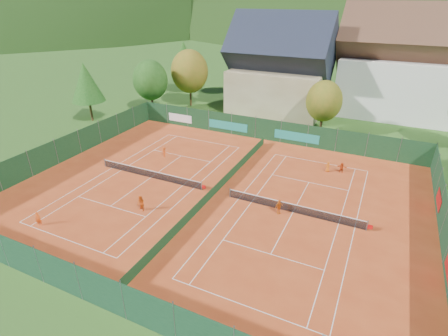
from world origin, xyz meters
TOP-DOWN VIEW (x-y plane):
  - ground at (0.00, 0.00)m, footprint 600.00×600.00m
  - clay_pad at (0.00, 0.00)m, footprint 40.00×32.00m
  - court_markings_left at (-8.00, 0.00)m, footprint 11.03×23.83m
  - court_markings_right at (8.00, 0.00)m, footprint 11.03×23.83m
  - tennis_net_left at (-7.85, 0.00)m, footprint 13.30×0.10m
  - tennis_net_right at (8.15, 0.00)m, footprint 13.30×0.10m
  - court_divider at (0.00, 0.00)m, footprint 0.03×28.80m
  - fence_north at (-0.46, 15.99)m, footprint 40.00×0.10m
  - fence_south at (0.00, -16.00)m, footprint 40.00×0.04m
  - fence_west at (-20.00, 0.00)m, footprint 0.04×32.00m
  - fence_east at (20.00, 0.05)m, footprint 0.09×32.00m
  - chalet at (-3.00, 30.00)m, footprint 16.20×12.00m
  - hotel_block_a at (16.00, 36.00)m, footprint 21.60×11.00m
  - tree_west_front at (-22.00, 20.00)m, footprint 5.72×5.72m
  - tree_west_mid at (-18.00, 26.00)m, footprint 6.44×6.44m
  - tree_west_back at (-24.00, 34.00)m, footprint 5.60×5.60m
  - tree_center at (6.00, 22.00)m, footprint 5.01×5.01m
  - tree_west_side at (-28.00, 12.00)m, footprint 5.04×5.04m
  - mountain_backdrop at (28.54, 233.48)m, footprint 820.00×530.00m
  - loose_ball_0 at (-11.39, -4.74)m, footprint 0.07×0.07m
  - loose_ball_1 at (2.47, -10.33)m, footprint 0.07×0.07m
  - player_left_near at (-11.48, -11.39)m, footprint 0.58×0.54m
  - player_left_mid at (-4.85, -5.72)m, footprint 0.89×0.77m
  - player_left_far at (-9.69, 5.27)m, footprint 0.88×0.57m
  - player_right_near at (6.83, -0.70)m, footprint 0.76×0.91m
  - player_right_far_a at (9.30, 9.82)m, footprint 0.69×0.54m
  - player_right_far_b at (10.74, 10.32)m, footprint 1.15×0.41m

SIDE VIEW (x-z plane):
  - mountain_backdrop at x=28.54m, z-range -160.64..81.36m
  - ground at x=0.00m, z-range -0.02..-0.02m
  - clay_pad at x=0.00m, z-range 0.00..0.01m
  - court_markings_left at x=-8.00m, z-range 0.01..0.01m
  - court_markings_right at x=8.00m, z-range 0.01..0.01m
  - loose_ball_0 at x=-11.39m, z-range 0.00..0.07m
  - loose_ball_1 at x=2.47m, z-range 0.00..0.07m
  - court_divider at x=0.00m, z-range 0.00..1.00m
  - tennis_net_left at x=-7.85m, z-range 0.00..1.02m
  - tennis_net_right at x=8.15m, z-range 0.00..1.02m
  - player_right_far_b at x=10.74m, z-range 0.00..1.22m
  - player_right_far_a at x=9.30m, z-range 0.00..1.24m
  - player_left_far at x=-9.69m, z-range 0.00..1.29m
  - player_left_near at x=-11.48m, z-range 0.00..1.32m
  - player_right_near at x=6.83m, z-range 0.00..1.45m
  - player_left_mid at x=-4.85m, z-range 0.00..1.57m
  - fence_north at x=-0.46m, z-range -0.03..2.97m
  - fence_east at x=20.00m, z-range -0.02..2.98m
  - fence_south at x=0.00m, z-range 0.00..3.00m
  - fence_west at x=-20.00m, z-range 0.00..3.00m
  - tree_center at x=6.00m, z-range 0.92..8.52m
  - tree_west_front at x=-22.00m, z-range 1.05..9.74m
  - tree_west_side at x=-28.00m, z-range 1.56..10.56m
  - tree_west_mid at x=-18.00m, z-range 1.18..10.96m
  - chalet at x=-3.00m, z-range -1.38..14.62m
  - tree_west_back at x=-24.00m, z-range 1.74..11.74m
  - hotel_block_a at x=16.00m, z-range -1.24..16.01m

